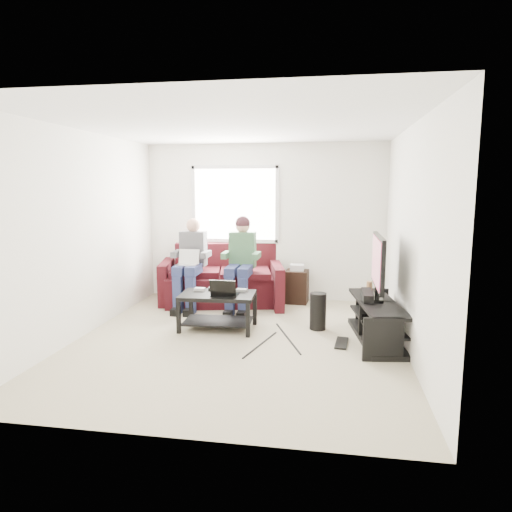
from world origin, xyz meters
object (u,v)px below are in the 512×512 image
object	(u,v)px
tv	(378,264)
end_table	(297,285)
tv_stand	(377,323)
sofa	(221,282)
coffee_table	(218,303)
subwoofer	(318,311)

from	to	relation	value
tv	end_table	xyz separation A→B (m)	(-1.12, 1.60, -0.67)
tv_stand	tv	bearing A→B (deg)	91.47
sofa	coffee_table	bearing A→B (deg)	-78.37
coffee_table	tv	world-z (taller)	tv
tv	subwoofer	distance (m)	1.04
tv_stand	subwoofer	distance (m)	0.80
tv	coffee_table	bearing A→B (deg)	179.78
tv_stand	subwoofer	size ratio (longest dim) A/B	3.11
tv	end_table	bearing A→B (deg)	125.01
subwoofer	end_table	xyz separation A→B (m)	(-0.38, 1.38, 0.04)
coffee_table	end_table	bearing A→B (deg)	59.35
sofa	coffee_table	size ratio (longest dim) A/B	2.20
end_table	subwoofer	bearing A→B (deg)	-74.45
coffee_table	tv_stand	world-z (taller)	tv_stand
coffee_table	subwoofer	bearing A→B (deg)	8.84
sofa	tv_stand	bearing A→B (deg)	-32.63
tv	tv_stand	bearing A→B (deg)	-88.53
coffee_table	end_table	size ratio (longest dim) A/B	1.58
tv	subwoofer	xyz separation A→B (m)	(-0.73, 0.21, -0.70)
coffee_table	subwoofer	size ratio (longest dim) A/B	2.02
sofa	tv	xyz separation A→B (m)	(2.35, -1.40, 0.61)
sofa	coffee_table	xyz separation A→B (m)	(0.29, -1.40, 0.02)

